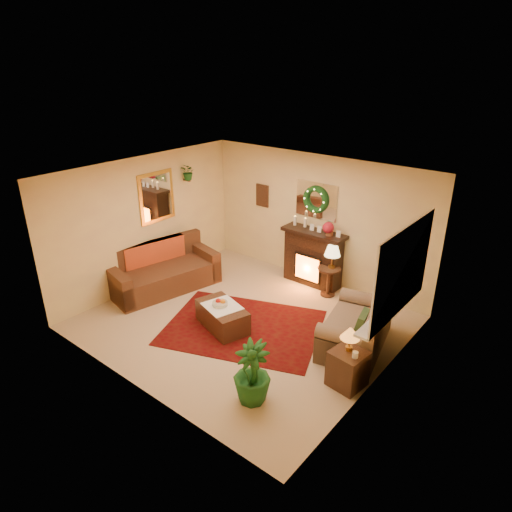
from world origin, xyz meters
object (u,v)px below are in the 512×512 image
Objects in this scene: fireplace at (313,258)px; side_table_round at (328,280)px; end_table_square at (348,369)px; sofa at (164,269)px; loveseat at (356,322)px; coffee_table at (222,317)px.

side_table_round is at bearing -25.46° from fireplace.
fireplace is 0.62m from side_table_round.
side_table_round is 2.66m from end_table_square.
fireplace reaches higher than sofa.
loveseat is 2.59× the size of side_table_round.
end_table_square is (1.59, -2.14, -0.05)m from side_table_round.
side_table_round is 0.59× the size of coffee_table.
fireplace is at bearing 100.65° from coffee_table.
sofa is 3.93m from loveseat.
loveseat reaches higher than coffee_table.
sofa is at bearing -145.71° from side_table_round.
side_table_round is (0.52, -0.25, -0.23)m from fireplace.
loveseat reaches higher than side_table_round.
coffee_table is at bearing -167.18° from loveseat.
side_table_round is 1.05× the size of end_table_square.
sofa is 4.28m from end_table_square.
end_table_square is at bearing 8.18° from sofa.
fireplace is 2.11× the size of end_table_square.
end_table_square is (2.11, -2.38, -0.28)m from fireplace.
sofa is 1.91m from coffee_table.
side_table_round is (-1.21, 1.19, -0.09)m from loveseat.
sofa reaches higher than loveseat.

